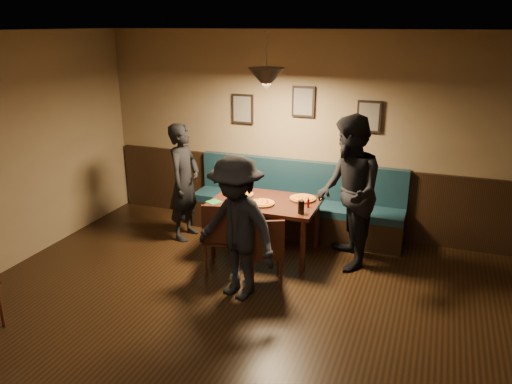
{
  "coord_description": "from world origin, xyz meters",
  "views": [
    {
      "loc": [
        1.79,
        -3.23,
        2.87
      ],
      "look_at": [
        -0.19,
        2.11,
        0.95
      ],
      "focal_mm": 35.19,
      "sensor_mm": 36.0,
      "label": 1
    }
  ],
  "objects_px": {
    "diner_left": "(184,182)",
    "diner_front": "(236,228)",
    "dining_table": "(265,227)",
    "tabasco_bottle": "(308,202)",
    "booth_bench": "(296,200)",
    "diner_right": "(348,193)",
    "chair_near_left": "(222,236)",
    "soda_glass": "(301,207)",
    "chair_near_right": "(266,250)"
  },
  "relations": [
    {
      "from": "soda_glass",
      "to": "dining_table",
      "type": "bearing_deg",
      "value": 152.65
    },
    {
      "from": "diner_right",
      "to": "tabasco_bottle",
      "type": "bearing_deg",
      "value": -100.64
    },
    {
      "from": "dining_table",
      "to": "soda_glass",
      "type": "relative_size",
      "value": 8.27
    },
    {
      "from": "chair_near_right",
      "to": "diner_front",
      "type": "distance_m",
      "value": 0.55
    },
    {
      "from": "chair_near_left",
      "to": "chair_near_right",
      "type": "height_order",
      "value": "chair_near_left"
    },
    {
      "from": "diner_front",
      "to": "soda_glass",
      "type": "height_order",
      "value": "diner_front"
    },
    {
      "from": "dining_table",
      "to": "chair_near_left",
      "type": "bearing_deg",
      "value": -115.9
    },
    {
      "from": "chair_near_right",
      "to": "diner_left",
      "type": "xyz_separation_m",
      "value": [
        -1.5,
        0.89,
        0.38
      ]
    },
    {
      "from": "chair_near_left",
      "to": "chair_near_right",
      "type": "relative_size",
      "value": 1.07
    },
    {
      "from": "chair_near_left",
      "to": "diner_front",
      "type": "distance_m",
      "value": 0.7
    },
    {
      "from": "chair_near_left",
      "to": "diner_right",
      "type": "bearing_deg",
      "value": 13.59
    },
    {
      "from": "diner_right",
      "to": "soda_glass",
      "type": "bearing_deg",
      "value": -78.71
    },
    {
      "from": "dining_table",
      "to": "tabasco_bottle",
      "type": "distance_m",
      "value": 0.72
    },
    {
      "from": "diner_right",
      "to": "diner_front",
      "type": "xyz_separation_m",
      "value": [
        -0.97,
        -1.17,
        -0.14
      ]
    },
    {
      "from": "diner_right",
      "to": "diner_front",
      "type": "distance_m",
      "value": 1.53
    },
    {
      "from": "booth_bench",
      "to": "diner_left",
      "type": "xyz_separation_m",
      "value": [
        -1.41,
        -0.64,
        0.31
      ]
    },
    {
      "from": "dining_table",
      "to": "tabasco_bottle",
      "type": "xyz_separation_m",
      "value": [
        0.57,
        -0.05,
        0.43
      ]
    },
    {
      "from": "diner_front",
      "to": "tabasco_bottle",
      "type": "distance_m",
      "value": 1.19
    },
    {
      "from": "chair_near_left",
      "to": "diner_left",
      "type": "bearing_deg",
      "value": 125.97
    },
    {
      "from": "booth_bench",
      "to": "soda_glass",
      "type": "bearing_deg",
      "value": -70.87
    },
    {
      "from": "booth_bench",
      "to": "diner_front",
      "type": "relative_size",
      "value": 1.88
    },
    {
      "from": "soda_glass",
      "to": "tabasco_bottle",
      "type": "distance_m",
      "value": 0.23
    },
    {
      "from": "diner_left",
      "to": "soda_glass",
      "type": "distance_m",
      "value": 1.8
    },
    {
      "from": "chair_near_left",
      "to": "tabasco_bottle",
      "type": "distance_m",
      "value": 1.13
    },
    {
      "from": "tabasco_bottle",
      "to": "diner_front",
      "type": "bearing_deg",
      "value": -115.03
    },
    {
      "from": "diner_left",
      "to": "diner_right",
      "type": "height_order",
      "value": "diner_right"
    },
    {
      "from": "chair_near_left",
      "to": "diner_front",
      "type": "relative_size",
      "value": 0.57
    },
    {
      "from": "chair_near_left",
      "to": "soda_glass",
      "type": "height_order",
      "value": "chair_near_left"
    },
    {
      "from": "dining_table",
      "to": "diner_front",
      "type": "distance_m",
      "value": 1.22
    },
    {
      "from": "dining_table",
      "to": "diner_right",
      "type": "xyz_separation_m",
      "value": [
        1.04,
        0.03,
        0.58
      ]
    },
    {
      "from": "chair_near_right",
      "to": "diner_front",
      "type": "xyz_separation_m",
      "value": [
        -0.21,
        -0.35,
        0.37
      ]
    },
    {
      "from": "diner_right",
      "to": "soda_glass",
      "type": "distance_m",
      "value": 0.6
    },
    {
      "from": "booth_bench",
      "to": "dining_table",
      "type": "xyz_separation_m",
      "value": [
        -0.19,
        -0.74,
        -0.14
      ]
    },
    {
      "from": "booth_bench",
      "to": "diner_front",
      "type": "distance_m",
      "value": 1.9
    },
    {
      "from": "dining_table",
      "to": "chair_near_left",
      "type": "distance_m",
      "value": 0.74
    },
    {
      "from": "dining_table",
      "to": "diner_front",
      "type": "xyz_separation_m",
      "value": [
        0.07,
        -1.13,
        0.44
      ]
    },
    {
      "from": "chair_near_left",
      "to": "diner_left",
      "type": "relative_size",
      "value": 0.56
    },
    {
      "from": "booth_bench",
      "to": "diner_right",
      "type": "distance_m",
      "value": 1.19
    },
    {
      "from": "soda_glass",
      "to": "tabasco_bottle",
      "type": "bearing_deg",
      "value": 83.19
    },
    {
      "from": "diner_front",
      "to": "soda_glass",
      "type": "xyz_separation_m",
      "value": [
        0.48,
        0.85,
        0.01
      ]
    },
    {
      "from": "diner_front",
      "to": "tabasco_bottle",
      "type": "relative_size",
      "value": 11.9
    },
    {
      "from": "diner_right",
      "to": "soda_glass",
      "type": "height_order",
      "value": "diner_right"
    },
    {
      "from": "booth_bench",
      "to": "soda_glass",
      "type": "relative_size",
      "value": 18.37
    },
    {
      "from": "diner_right",
      "to": "chair_near_left",
      "type": "bearing_deg",
      "value": -83.97
    },
    {
      "from": "dining_table",
      "to": "soda_glass",
      "type": "distance_m",
      "value": 0.76
    },
    {
      "from": "diner_left",
      "to": "diner_front",
      "type": "xyz_separation_m",
      "value": [
        1.29,
        -1.24,
        -0.01
      ]
    },
    {
      "from": "dining_table",
      "to": "diner_left",
      "type": "relative_size",
      "value": 0.84
    },
    {
      "from": "dining_table",
      "to": "chair_near_right",
      "type": "relative_size",
      "value": 1.59
    },
    {
      "from": "chair_near_right",
      "to": "diner_left",
      "type": "height_order",
      "value": "diner_left"
    },
    {
      "from": "dining_table",
      "to": "soda_glass",
      "type": "height_order",
      "value": "soda_glass"
    }
  ]
}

